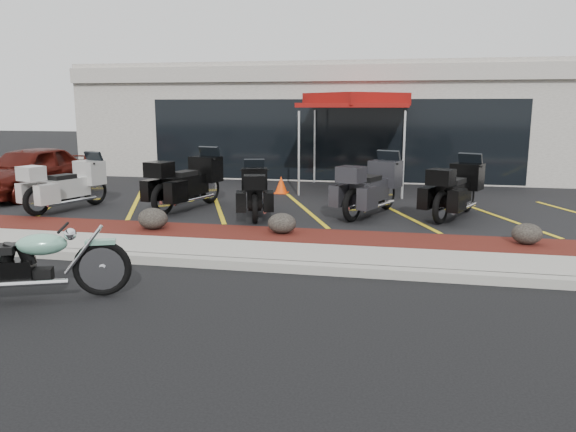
% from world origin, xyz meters
% --- Properties ---
extents(ground, '(90.00, 90.00, 0.00)m').
position_xyz_m(ground, '(0.00, 0.00, 0.00)').
color(ground, black).
rests_on(ground, ground).
extents(curb, '(24.00, 0.25, 0.15)m').
position_xyz_m(curb, '(0.00, 0.90, 0.07)').
color(curb, gray).
rests_on(curb, ground).
extents(sidewalk, '(24.00, 1.20, 0.15)m').
position_xyz_m(sidewalk, '(0.00, 1.60, 0.07)').
color(sidewalk, gray).
rests_on(sidewalk, ground).
extents(mulch_bed, '(24.00, 1.20, 0.16)m').
position_xyz_m(mulch_bed, '(0.00, 2.80, 0.08)').
color(mulch_bed, '#38150C').
rests_on(mulch_bed, ground).
extents(upper_lot, '(26.00, 9.60, 0.15)m').
position_xyz_m(upper_lot, '(0.00, 8.20, 0.07)').
color(upper_lot, black).
rests_on(upper_lot, ground).
extents(dealership_building, '(18.00, 8.16, 4.00)m').
position_xyz_m(dealership_building, '(0.00, 14.47, 2.01)').
color(dealership_building, gray).
rests_on(dealership_building, ground).
extents(boulder_left, '(0.60, 0.50, 0.43)m').
position_xyz_m(boulder_left, '(-2.59, 2.72, 0.37)').
color(boulder_left, black).
rests_on(boulder_left, mulch_bed).
extents(boulder_mid, '(0.56, 0.46, 0.40)m').
position_xyz_m(boulder_mid, '(0.03, 2.86, 0.36)').
color(boulder_mid, black).
rests_on(boulder_mid, mulch_bed).
extents(boulder_right, '(0.53, 0.44, 0.38)m').
position_xyz_m(boulder_right, '(4.51, 2.89, 0.35)').
color(boulder_right, black).
rests_on(boulder_right, mulch_bed).
extents(hero_cruiser, '(3.01, 1.79, 1.04)m').
position_xyz_m(hero_cruiser, '(-1.72, -0.78, 0.52)').
color(hero_cruiser, '#6EAC91').
rests_on(hero_cruiser, ground).
extents(touring_white, '(1.55, 2.47, 1.34)m').
position_xyz_m(touring_white, '(-5.23, 5.09, 0.82)').
color(touring_white, '#B9B9B4').
rests_on(touring_white, upper_lot).
extents(touring_black_front, '(1.61, 2.66, 1.45)m').
position_xyz_m(touring_black_front, '(-2.49, 5.87, 0.87)').
color(touring_black_front, black).
rests_on(touring_black_front, upper_lot).
extents(touring_black_mid, '(1.33, 2.25, 1.23)m').
position_xyz_m(touring_black_mid, '(-1.13, 5.18, 0.76)').
color(touring_black_mid, black).
rests_on(touring_black_mid, upper_lot).
extents(touring_grey, '(1.81, 2.61, 1.42)m').
position_xyz_m(touring_grey, '(1.95, 5.90, 0.86)').
color(touring_grey, '#28282D').
rests_on(touring_grey, upper_lot).
extents(touring_black_rear, '(1.80, 2.54, 1.38)m').
position_xyz_m(touring_black_rear, '(3.80, 5.97, 0.84)').
color(touring_black_rear, black).
rests_on(touring_black_rear, upper_lot).
extents(parked_car, '(1.83, 4.09, 1.37)m').
position_xyz_m(parked_car, '(-7.76, 6.07, 0.83)').
color(parked_car, '#410E09').
rests_on(parked_car, upper_lot).
extents(traffic_cone, '(0.38, 0.38, 0.49)m').
position_xyz_m(traffic_cone, '(-1.07, 7.88, 0.39)').
color(traffic_cone, '#FA4408').
rests_on(traffic_cone, upper_lot).
extents(popup_canopy, '(3.12, 3.12, 2.80)m').
position_xyz_m(popup_canopy, '(0.90, 8.98, 2.70)').
color(popup_canopy, silver).
rests_on(popup_canopy, upper_lot).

